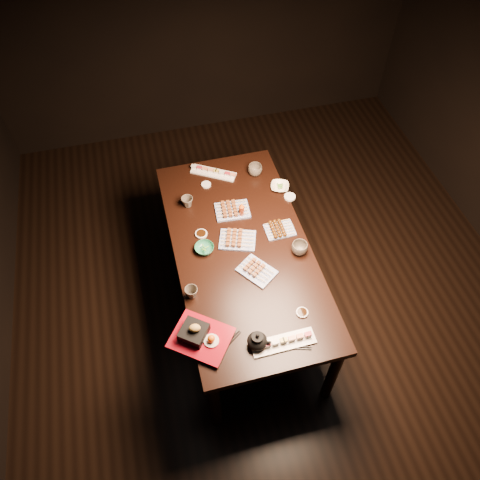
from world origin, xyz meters
name	(u,v)px	position (x,y,z in m)	size (l,w,h in m)	color
ground	(277,320)	(0.00, 0.00, 0.00)	(5.00, 5.00, 0.00)	black
dining_table	(242,278)	(-0.23, 0.21, 0.38)	(0.90, 1.80, 0.75)	black
sushi_platter_near	(284,341)	(-0.18, -0.53, 0.77)	(0.38, 0.11, 0.05)	white
sushi_platter_far	(213,171)	(-0.26, 0.95, 0.77)	(0.35, 0.10, 0.04)	white
yakitori_plate_center	(237,238)	(-0.25, 0.27, 0.78)	(0.24, 0.18, 0.06)	#828EB6
yakitori_plate_right	(257,269)	(-0.19, -0.01, 0.78)	(0.23, 0.17, 0.06)	#828EB6
yakitori_plate_left	(232,208)	(-0.22, 0.54, 0.78)	(0.24, 0.17, 0.06)	#828EB6
tsukune_plate	(280,228)	(0.06, 0.28, 0.78)	(0.20, 0.15, 0.05)	#828EB6
edamame_bowl_green	(204,248)	(-0.48, 0.25, 0.77)	(0.13, 0.13, 0.04)	#277853
edamame_bowl_cream	(280,187)	(0.18, 0.67, 0.77)	(0.13, 0.13, 0.03)	#F9EDCB
tempura_tray	(201,334)	(-0.63, -0.38, 0.81)	(0.33, 0.27, 0.12)	black
teacup_near_left	(191,292)	(-0.63, -0.08, 0.79)	(0.08, 0.08, 0.08)	#4D453B
teacup_mid_right	(299,248)	(0.13, 0.07, 0.79)	(0.11, 0.11, 0.09)	#4D453B
teacup_far_left	(187,202)	(-0.52, 0.67, 0.79)	(0.08, 0.08, 0.08)	#4D453B
teacup_far_right	(255,170)	(0.04, 0.87, 0.79)	(0.11, 0.11, 0.08)	#4D453B
teapot	(257,340)	(-0.33, -0.50, 0.81)	(0.14, 0.14, 0.12)	black
condiment_bottle	(242,210)	(-0.16, 0.48, 0.81)	(0.04, 0.04, 0.12)	maroon
sauce_dish_west	(201,234)	(-0.48, 0.38, 0.76)	(0.08, 0.08, 0.01)	white
sauce_dish_east	(290,197)	(0.22, 0.56, 0.76)	(0.08, 0.08, 0.01)	white
sauce_dish_se	(302,313)	(-0.01, -0.37, 0.76)	(0.07, 0.07, 0.01)	white
sauce_dish_nw	(206,185)	(-0.34, 0.84, 0.76)	(0.07, 0.07, 0.01)	white
chopsticks_near	(227,345)	(-0.50, -0.46, 0.75)	(0.24, 0.02, 0.01)	black
chopsticks_se	(292,347)	(-0.14, -0.57, 0.75)	(0.23, 0.02, 0.01)	black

